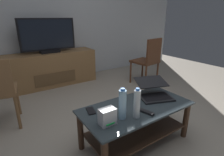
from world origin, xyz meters
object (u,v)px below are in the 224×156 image
Objects in this scene: television at (48,36)px; water_bottle_far at (122,104)px; router_box at (107,117)px; water_bottle_near at (137,104)px; dining_chair at (148,59)px; cell_phone at (91,111)px; laptop at (154,91)px; media_cabinet at (52,69)px; coffee_table at (136,118)px; tv_remote at (146,112)px.

television is 2.33m from water_bottle_far.
water_bottle_near is (0.28, -0.05, 0.06)m from router_box.
cell_phone is at bearing -149.75° from dining_chair.
water_bottle_far is (-0.01, -2.30, -0.37)m from television.
laptop is (-1.03, -1.12, -0.02)m from dining_chair.
cell_phone is at bearing 132.82° from water_bottle_near.
television reaches higher than router_box.
dining_chair reaches higher than media_cabinet.
cell_phone is (-0.75, 0.09, -0.06)m from laptop.
water_bottle_far is 2.04× the size of cell_phone.
laptop is 0.52m from water_bottle_near.
water_bottle_near reaches higher than laptop.
dining_chair is at bearing 47.64° from laptop.
television is 3.48× the size of water_bottle_far.
water_bottle_near is at bearing -34.76° from cell_phone.
coffee_table is 0.68× the size of media_cabinet.
tv_remote is (-1.36, -1.35, -0.07)m from dining_chair.
tv_remote is at bearing 2.38° from water_bottle_near.
laptop is 1.76× the size of water_bottle_near.
media_cabinet reaches higher than cell_phone.
router_box is at bearing 169.50° from water_bottle_near.
router_box is 0.50× the size of water_bottle_far.
cell_phone is at bearing 128.37° from tv_remote.
media_cabinet is at bearing 80.57° from tv_remote.
coffee_table is 0.47m from router_box.
coffee_table is 2.24m from media_cabinet.
television is at bearing -90.00° from media_cabinet.
water_bottle_near is (-1.48, -1.35, 0.05)m from dining_chair.
coffee_table is 1.26× the size of dining_chair.
laptop is at bearing -75.47° from media_cabinet.
media_cabinet is 10.55× the size of tv_remote.
cell_phone is (-0.29, 0.32, -0.13)m from water_bottle_near.
television is at bearing 96.97° from cell_phone.
tv_remote is at bearing -95.42° from coffee_table.
dining_chair is at bearing 39.06° from water_bottle_far.
water_bottle_far is 0.34m from cell_phone.
tv_remote is (0.22, -2.37, 0.12)m from media_cabinet.
laptop is at bearing 19.06° from tv_remote.
router_box is at bearing -73.52° from cell_phone.
cell_phone is at bearing -95.38° from media_cabinet.
laptop is at bearing 16.71° from water_bottle_far.
television reaches higher than dining_chair.
coffee_table is at bearing 13.30° from router_box.
router_box is (-1.76, -1.30, -0.01)m from dining_chair.
water_bottle_near is 0.13m from water_bottle_far.
television is at bearing 96.11° from coffee_table.
water_bottle_near reaches higher than media_cabinet.
router_box reaches higher than cell_phone.
dining_chair reaches higher than water_bottle_far.
laptop is at bearing 13.67° from router_box.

